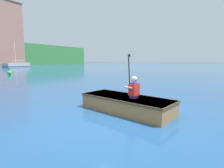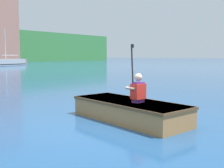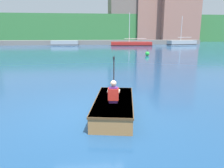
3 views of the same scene
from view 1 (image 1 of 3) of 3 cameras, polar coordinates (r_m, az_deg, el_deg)
The scene contains 5 objects.
ground_plane at distance 4.80m, azimuth 0.17°, elevation -10.97°, with size 300.00×300.00×0.00m, color navy.
moored_boat_dock_center_far at distance 44.05m, azimuth -28.64°, elevation 5.43°, with size 5.96×2.85×5.48m.
rowboat_foreground at distance 5.39m, azimuth 4.23°, elevation -6.08°, with size 1.61×3.07×0.45m.
person_paddler at distance 5.11m, azimuth 7.14°, elevation -1.33°, with size 0.40×0.38×1.27m.
channel_buoy at distance 21.38m, azimuth -30.51°, elevation 3.19°, with size 0.44×0.44×0.72m.
Camera 1 is at (-3.91, -2.31, 1.55)m, focal length 28.00 mm.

